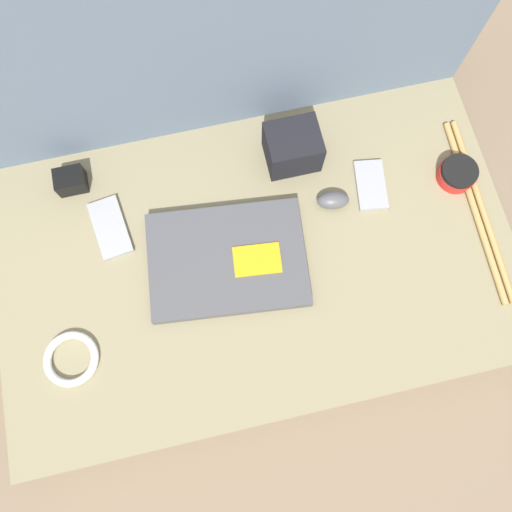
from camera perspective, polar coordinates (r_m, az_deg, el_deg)
name	(u,v)px	position (r m, az deg, el deg)	size (l,w,h in m)	color
ground_plane	(256,274)	(1.10, 0.00, -2.03)	(8.00, 8.00, 0.00)	#7A6651
couch_seat	(256,267)	(1.04, 0.00, -1.22)	(1.02, 0.61, 0.13)	#847A5B
couch_backrest	(208,33)	(1.02, -5.52, 24.04)	(1.02, 0.20, 0.57)	slate
laptop	(228,260)	(0.96, -3.27, -0.46)	(0.32, 0.24, 0.03)	#47474C
computer_mouse	(333,200)	(1.01, 8.78, 6.34)	(0.07, 0.05, 0.03)	#4C4C51
speaker_puck	(457,174)	(1.10, 22.03, 8.72)	(0.08, 0.08, 0.03)	red
phone_silver	(110,228)	(1.03, -16.32, 3.11)	(0.08, 0.13, 0.01)	#99999E
phone_black	(371,185)	(1.05, 12.98, 7.90)	(0.07, 0.11, 0.01)	#99999E
camera_pouch	(293,147)	(1.02, 4.20, 12.28)	(0.11, 0.09, 0.09)	black
charger_brick	(71,181)	(1.08, -20.43, 8.06)	(0.06, 0.05, 0.04)	black
cable_coil	(71,359)	(1.00, -20.37, -10.96)	(0.10, 0.10, 0.01)	white
drumstick_pair	(479,210)	(1.10, 24.09, 4.86)	(0.04, 0.39, 0.01)	tan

